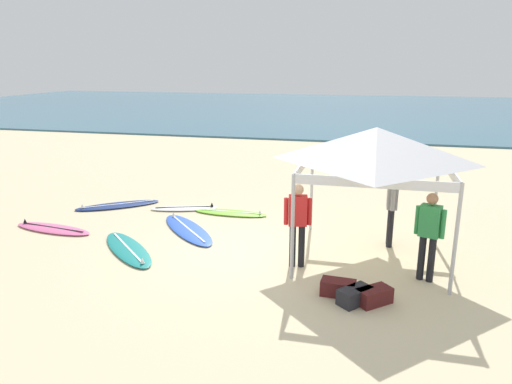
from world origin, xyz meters
TOP-DOWN VIEW (x-y plane):
  - ground_plane at (0.00, 0.00)m, footprint 80.00×80.00m
  - sea at (0.00, 33.17)m, footprint 80.00×36.00m
  - canopy_tent at (2.46, 0.32)m, footprint 2.96×2.96m
  - surfboard_blue at (-1.87, 0.92)m, footprint 2.23×2.36m
  - surfboard_lime at (-1.22, 2.43)m, footprint 2.02×0.57m
  - surfboard_pink at (-5.12, 0.18)m, footprint 2.24×0.87m
  - surfboard_white at (-2.60, 2.53)m, footprint 1.95×1.07m
  - surfboard_navy at (-4.57, 2.34)m, footprint 2.26×1.89m
  - surfboard_teal at (-2.67, -0.59)m, footprint 2.17×2.15m
  - person_green at (3.51, -0.60)m, footprint 0.52×0.33m
  - person_grey at (2.90, 1.08)m, footprint 0.22×0.55m
  - person_red at (1.05, -0.53)m, footprint 0.54×0.28m
  - gear_bag_near_tent at (2.58, -1.75)m, footprint 0.66×0.64m
  - gear_bag_by_pole at (2.26, -1.82)m, footprint 0.64×0.66m
  - gear_bag_on_sand at (1.96, -1.59)m, footprint 0.62×0.36m

SIDE VIEW (x-z plane):
  - ground_plane at x=0.00m, z-range 0.00..0.00m
  - surfboard_blue at x=-1.87m, z-range -0.06..0.13m
  - surfboard_teal at x=-2.67m, z-range -0.06..0.13m
  - surfboard_navy at x=-4.57m, z-range -0.06..0.13m
  - surfboard_pink at x=-5.12m, z-range -0.06..0.13m
  - surfboard_lime at x=-1.22m, z-range -0.06..0.13m
  - surfboard_white at x=-2.60m, z-range -0.06..0.13m
  - sea at x=0.00m, z-range 0.00..0.10m
  - gear_bag_near_tent at x=2.58m, z-range 0.00..0.28m
  - gear_bag_by_pole at x=2.26m, z-range 0.00..0.28m
  - gear_bag_on_sand at x=1.96m, z-range 0.00..0.28m
  - person_green at x=3.51m, z-range 0.13..1.84m
  - person_grey at x=2.90m, z-range 0.13..1.84m
  - person_red at x=1.05m, z-range 0.13..1.84m
  - canopy_tent at x=2.46m, z-range 1.01..3.76m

